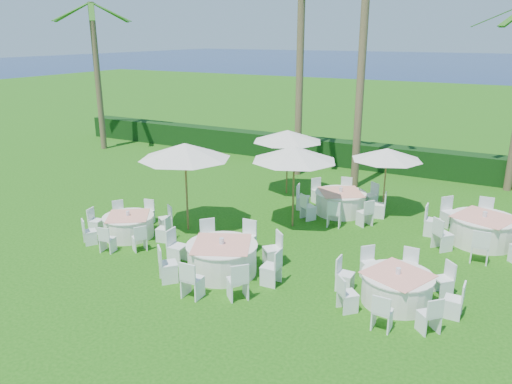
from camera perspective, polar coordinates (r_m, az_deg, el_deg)
ground at (r=14.50m, az=-2.76°, el=-7.83°), size 120.00×120.00×0.00m
hedge at (r=24.81m, az=11.69°, el=4.15°), size 34.00×1.00×1.20m
ocean at (r=113.55m, az=25.57°, el=12.84°), size 260.00×260.00×0.00m
banquet_table_a at (r=16.50m, az=-14.33°, el=-3.73°), size 2.83×2.83×0.87m
banquet_table_b at (r=13.65m, az=-3.91°, el=-7.49°), size 3.38×3.38×1.02m
banquet_table_c at (r=12.69m, az=15.79°, el=-10.46°), size 3.00×3.00×0.92m
banquet_table_e at (r=18.30m, az=9.61°, el=-1.12°), size 3.21×3.21×0.97m
banquet_table_f at (r=16.98m, az=24.49°, el=-3.91°), size 3.47×3.47×1.04m
umbrella_a at (r=16.06m, az=-8.14°, el=4.65°), size 2.97×2.97×2.93m
umbrella_b at (r=16.26m, az=4.39°, el=4.41°), size 2.83×2.83×2.77m
umbrella_c at (r=19.87m, az=3.63°, el=6.43°), size 2.81×2.81×2.61m
umbrella_d at (r=18.23m, az=14.75°, el=4.22°), size 2.52×2.52×2.39m
palm_b at (r=22.50m, az=5.04°, el=14.05°), size 4.38×4.23×8.78m
palm_c at (r=20.73m, az=12.35°, el=19.68°), size 4.41×4.05×13.22m
palm_f at (r=29.17m, az=-17.72°, el=13.16°), size 4.31×4.33×7.83m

